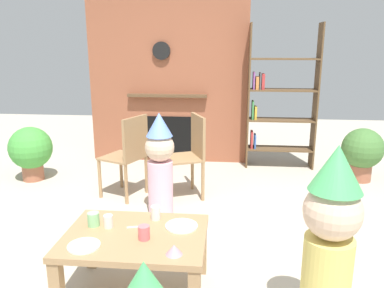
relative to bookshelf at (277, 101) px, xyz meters
The scene contains 18 objects.
ground_plane 2.79m from the bookshelf, 114.57° to the right, with size 12.00×12.00×0.00m, color #BCB29E.
brick_fireplace_feature 1.53m from the bookshelf, behind, with size 2.20×0.28×2.40m.
bookshelf is the anchor object (origin of this frame).
coffee_table 3.22m from the bookshelf, 112.73° to the right, with size 0.91×0.67×0.44m.
paper_cup_near_left 3.22m from the bookshelf, 116.50° to the right, with size 0.06×0.06×0.09m, color silver.
paper_cup_near_right 3.25m from the bookshelf, 118.30° to the right, with size 0.08×0.08×0.09m, color #8CD18C.
paper_cup_center 2.96m from the bookshelf, 112.71° to the right, with size 0.06×0.06×0.10m, color silver.
paper_cup_far_left 3.23m from the bookshelf, 111.10° to the right, with size 0.07×0.07×0.09m, color #E5666B.
paper_plate_front 3.49m from the bookshelf, 115.62° to the right, with size 0.20×0.20×0.01m, color white.
paper_plate_rear 2.99m from the bookshelf, 108.57° to the right, with size 0.22×0.22×0.01m, color white.
birthday_cake_slice 3.31m from the bookshelf, 106.64° to the right, with size 0.10×0.10×0.06m, color pink.
table_fork 3.12m from the bookshelf, 113.43° to the right, with size 0.15×0.02×0.01m, color silver.
child_in_pink 3.19m from the bookshelf, 91.50° to the right, with size 0.31×0.31×1.12m.
child_by_the_chairs 2.14m from the bookshelf, 127.50° to the right, with size 0.28×0.28×1.01m.
dining_chair_left 2.16m from the bookshelf, 143.04° to the right, with size 0.53×0.53×0.90m.
dining_chair_middle 1.62m from the bookshelf, 131.69° to the right, with size 0.53×0.53×0.90m.
potted_plant_tall 1.22m from the bookshelf, 26.41° to the right, with size 0.49×0.49×0.65m.
potted_plant_short 3.19m from the bookshelf, 164.37° to the right, with size 0.52×0.52×0.67m.
Camera 1 is at (0.45, -2.70, 1.61)m, focal length 35.45 mm.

